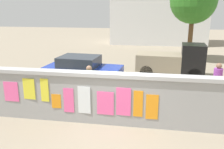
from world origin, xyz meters
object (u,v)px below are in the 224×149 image
auto_rickshaw_truck (174,61)px  car_parked (82,70)px  person_bystander (217,79)px  tree_roadside (193,1)px  motorcycle (177,97)px  person_walking (89,82)px

auto_rickshaw_truck → car_parked: (-4.60, -2.10, -0.17)m
person_bystander → tree_roadside: bearing=90.0°
motorcycle → tree_roadside: (1.61, 9.14, 3.71)m
motorcycle → tree_roadside: bearing=80.0°
car_parked → person_walking: size_ratio=2.43×
motorcycle → tree_roadside: size_ratio=0.33×
auto_rickshaw_truck → car_parked: size_ratio=0.94×
auto_rickshaw_truck → person_walking: (-3.51, -4.83, 0.09)m
auto_rickshaw_truck → motorcycle: bearing=-92.2°
auto_rickshaw_truck → motorcycle: size_ratio=1.95×
car_parked → tree_roadside: (6.04, 6.72, 3.44)m
auto_rickshaw_truck → tree_roadside: (1.44, 4.62, 3.27)m
auto_rickshaw_truck → tree_roadside: size_ratio=0.64×
person_bystander → motorcycle: bearing=-149.2°
auto_rickshaw_truck → car_parked: 5.06m
car_parked → tree_roadside: 9.67m
car_parked → person_bystander: 6.22m
person_walking → person_bystander: bearing=14.4°
car_parked → tree_roadside: size_ratio=0.68×
tree_roadside → car_parked: bearing=-131.9°
person_walking → tree_roadside: (4.95, 9.45, 3.18)m
person_walking → motorcycle: bearing=5.3°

